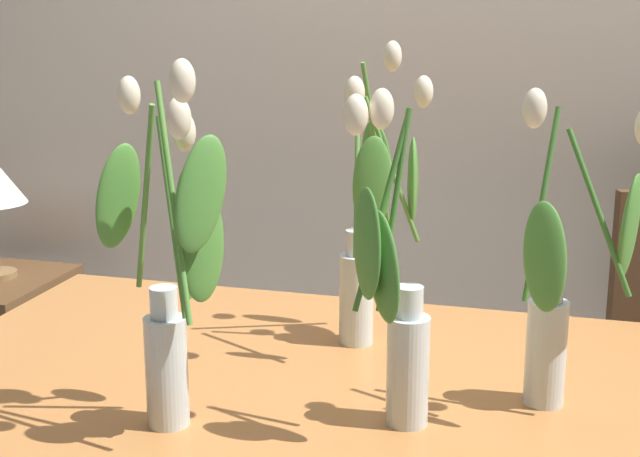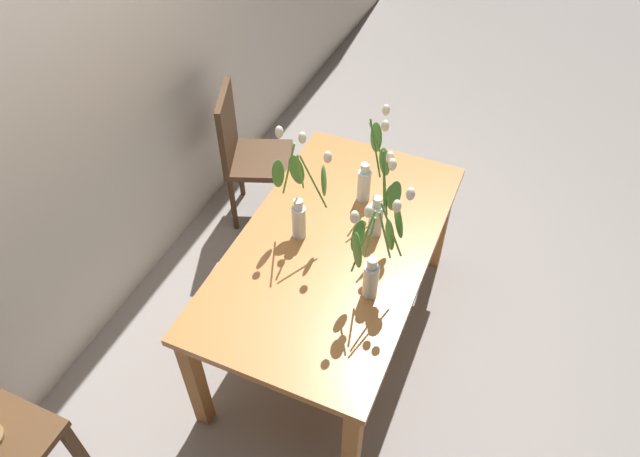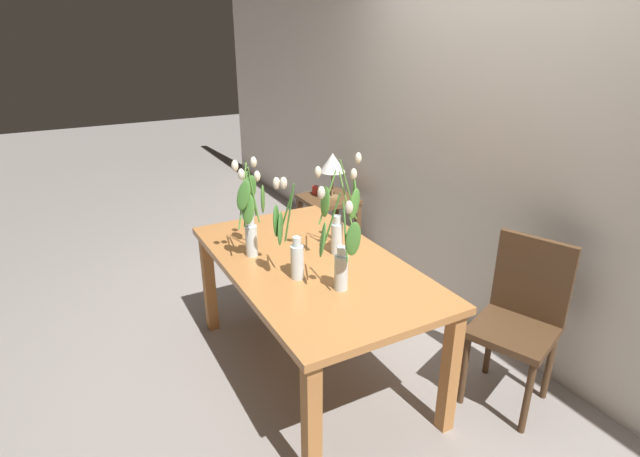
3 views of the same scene
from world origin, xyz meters
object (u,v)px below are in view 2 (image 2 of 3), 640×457
at_px(tulip_vase_0, 299,199).
at_px(dining_chair, 246,150).
at_px(tulip_vase_3, 374,256).
at_px(dining_table, 334,255).
at_px(tulip_vase_2, 369,172).
at_px(tulip_vase_1, 381,209).

relative_size(tulip_vase_0, dining_chair, 0.63).
height_order(tulip_vase_0, tulip_vase_3, tulip_vase_3).
height_order(dining_table, tulip_vase_2, tulip_vase_2).
distance_m(tulip_vase_0, tulip_vase_2, 0.43).
relative_size(tulip_vase_0, tulip_vase_3, 1.00).
bearing_deg(tulip_vase_1, tulip_vase_0, 109.08).
xyz_separation_m(tulip_vase_0, dining_chair, (0.71, 0.71, -0.43)).
height_order(tulip_vase_1, tulip_vase_2, tulip_vase_1).
height_order(dining_table, tulip_vase_3, tulip_vase_3).
height_order(tulip_vase_1, dining_chair, tulip_vase_1).
height_order(dining_table, tulip_vase_0, tulip_vase_0).
xyz_separation_m(dining_table, dining_chair, (0.71, 0.89, -0.12)).
xyz_separation_m(tulip_vase_1, dining_chair, (0.58, 1.07, -0.39)).
bearing_deg(dining_chair, dining_table, -128.42).
bearing_deg(tulip_vase_1, tulip_vase_2, 30.87).
bearing_deg(tulip_vase_3, tulip_vase_0, 63.82).
bearing_deg(tulip_vase_0, tulip_vase_1, -70.92).
relative_size(dining_table, dining_chair, 1.72).
xyz_separation_m(tulip_vase_0, tulip_vase_3, (-0.22, -0.44, 0.02)).
distance_m(tulip_vase_2, dining_chair, 1.06).
distance_m(dining_table, dining_chair, 1.15).
relative_size(dining_table, tulip_vase_0, 2.73).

